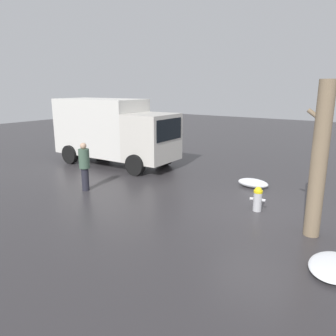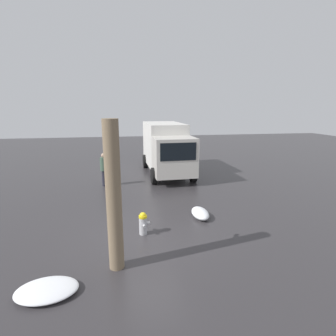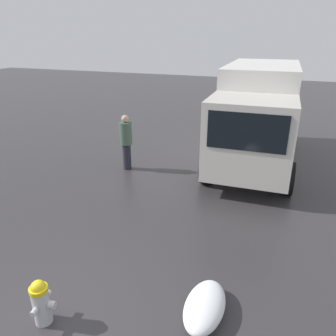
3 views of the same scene
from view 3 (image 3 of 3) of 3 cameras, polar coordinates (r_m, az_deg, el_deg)
The scene contains 5 objects.
ground_plane at distance 5.79m, azimuth -20.70°, elevation -23.66°, with size 60.00×60.00×0.00m, color #333033.
fire_hydrant at distance 5.53m, azimuth -21.24°, elevation -20.84°, with size 0.47×0.37×0.76m.
delivery_truck at distance 11.06m, azimuth 15.33°, elevation 9.35°, with size 6.21×2.61×3.10m.
pedestrian at distance 10.27m, azimuth -7.30°, elevation 4.82°, with size 0.38×0.38×1.75m.
snow_pile_curbside at distance 5.48m, azimuth 6.42°, elevation -22.82°, with size 1.15×0.60×0.33m.
Camera 3 is at (-2.81, -3.05, 4.05)m, focal length 35.00 mm.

